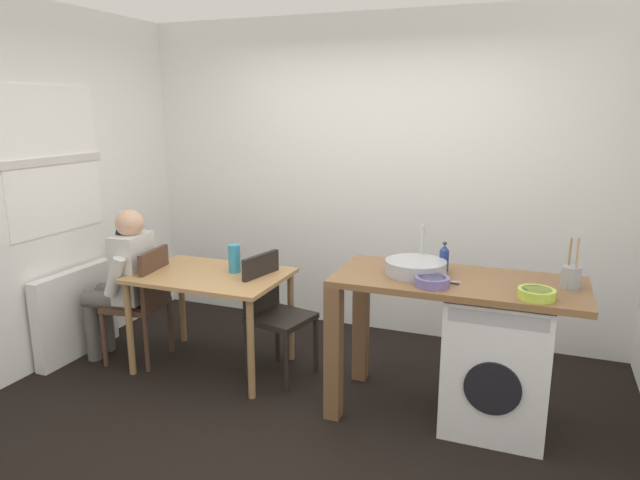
# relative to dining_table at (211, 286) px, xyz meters

# --- Properties ---
(ground_plane) EXTENTS (5.46, 5.46, 0.00)m
(ground_plane) POSITION_rel_dining_table_xyz_m (0.89, -0.50, -0.64)
(ground_plane) COLOR black
(wall_back) EXTENTS (4.60, 0.10, 2.70)m
(wall_back) POSITION_rel_dining_table_xyz_m (0.89, 1.25, 0.71)
(wall_back) COLOR white
(wall_back) RESTS_ON ground_plane
(wall_window_side) EXTENTS (0.12, 3.80, 2.70)m
(wall_window_side) POSITION_rel_dining_table_xyz_m (-1.26, -0.49, 0.71)
(wall_window_side) COLOR white
(wall_window_side) RESTS_ON ground_plane
(radiator) EXTENTS (0.10, 0.80, 0.70)m
(radiator) POSITION_rel_dining_table_xyz_m (-1.13, -0.20, -0.29)
(radiator) COLOR white
(radiator) RESTS_ON ground_plane
(dining_table) EXTENTS (1.10, 0.76, 0.74)m
(dining_table) POSITION_rel_dining_table_xyz_m (0.00, 0.00, 0.00)
(dining_table) COLOR tan
(dining_table) RESTS_ON ground_plane
(chair_person_seat) EXTENTS (0.45, 0.45, 0.90)m
(chair_person_seat) POSITION_rel_dining_table_xyz_m (-0.55, -0.09, -0.14)
(chair_person_seat) COLOR #4C3323
(chair_person_seat) RESTS_ON ground_plane
(chair_opposite) EXTENTS (0.48, 0.48, 0.90)m
(chair_opposite) POSITION_rel_dining_table_xyz_m (0.48, 0.07, -0.14)
(chair_opposite) COLOR black
(chair_opposite) RESTS_ON ground_plane
(seated_person) EXTENTS (0.52, 0.53, 1.20)m
(seated_person) POSITION_rel_dining_table_xyz_m (-0.71, -0.11, 0.03)
(seated_person) COLOR #595651
(seated_person) RESTS_ON ground_plane
(kitchen_counter) EXTENTS (1.50, 0.68, 0.92)m
(kitchen_counter) POSITION_rel_dining_table_xyz_m (1.59, -0.07, 0.12)
(kitchen_counter) COLOR brown
(kitchen_counter) RESTS_ON ground_plane
(washing_machine) EXTENTS (0.60, 0.61, 0.86)m
(washing_machine) POSITION_rel_dining_table_xyz_m (2.06, -0.07, -0.21)
(washing_machine) COLOR white
(washing_machine) RESTS_ON ground_plane
(sink_basin) EXTENTS (0.38, 0.38, 0.09)m
(sink_basin) POSITION_rel_dining_table_xyz_m (1.54, -0.07, 0.32)
(sink_basin) COLOR #9EA0A5
(sink_basin) RESTS_ON kitchen_counter
(tap) EXTENTS (0.02, 0.02, 0.28)m
(tap) POSITION_rel_dining_table_xyz_m (1.54, 0.11, 0.42)
(tap) COLOR #B2B2B7
(tap) RESTS_ON kitchen_counter
(bottle_tall_green) EXTENTS (0.06, 0.06, 0.19)m
(bottle_tall_green) POSITION_rel_dining_table_xyz_m (1.69, 0.08, 0.36)
(bottle_tall_green) COLOR navy
(bottle_tall_green) RESTS_ON kitchen_counter
(mixing_bowl) EXTENTS (0.20, 0.20, 0.06)m
(mixing_bowl) POSITION_rel_dining_table_xyz_m (1.68, -0.27, 0.31)
(mixing_bowl) COLOR slate
(mixing_bowl) RESTS_ON kitchen_counter
(utensil_crock) EXTENTS (0.11, 0.11, 0.30)m
(utensil_crock) POSITION_rel_dining_table_xyz_m (2.43, -0.02, 0.35)
(utensil_crock) COLOR gray
(utensil_crock) RESTS_ON kitchen_counter
(colander) EXTENTS (0.20, 0.20, 0.06)m
(colander) POSITION_rel_dining_table_xyz_m (2.25, -0.29, 0.31)
(colander) COLOR #A8C63D
(colander) RESTS_ON kitchen_counter
(vase) EXTENTS (0.09, 0.09, 0.21)m
(vase) POSITION_rel_dining_table_xyz_m (0.15, 0.10, 0.20)
(vase) COLOR teal
(vase) RESTS_ON dining_table
(scissors) EXTENTS (0.15, 0.06, 0.01)m
(scissors) POSITION_rel_dining_table_xyz_m (1.75, -0.17, 0.28)
(scissors) COLOR #B2B2B7
(scissors) RESTS_ON kitchen_counter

